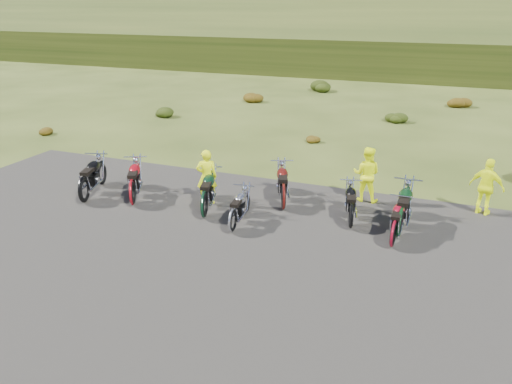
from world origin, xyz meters
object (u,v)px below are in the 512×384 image
at_px(motorcycle_0, 86,203).
at_px(person_middle, 207,178).
at_px(motorcycle_7, 398,239).
at_px(motorcycle_3, 233,232).

relative_size(motorcycle_0, person_middle, 1.36).
bearing_deg(motorcycle_7, person_middle, 86.86).
height_order(motorcycle_0, person_middle, person_middle).
height_order(motorcycle_0, motorcycle_7, motorcycle_7).
distance_m(motorcycle_3, motorcycle_7, 4.33).
bearing_deg(person_middle, motorcycle_7, 151.33).
xyz_separation_m(motorcycle_7, person_middle, (-5.68, 0.29, 0.84)).
relative_size(motorcycle_7, person_middle, 1.39).
height_order(motorcycle_0, motorcycle_3, motorcycle_0).
distance_m(motorcycle_0, motorcycle_7, 9.24).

